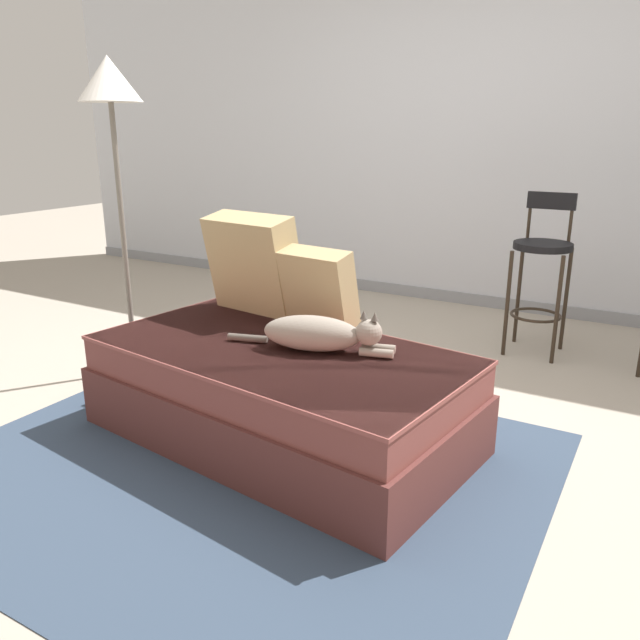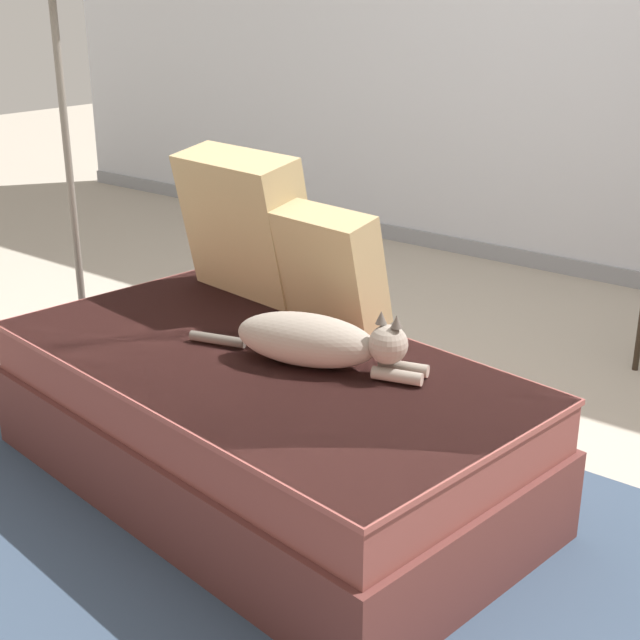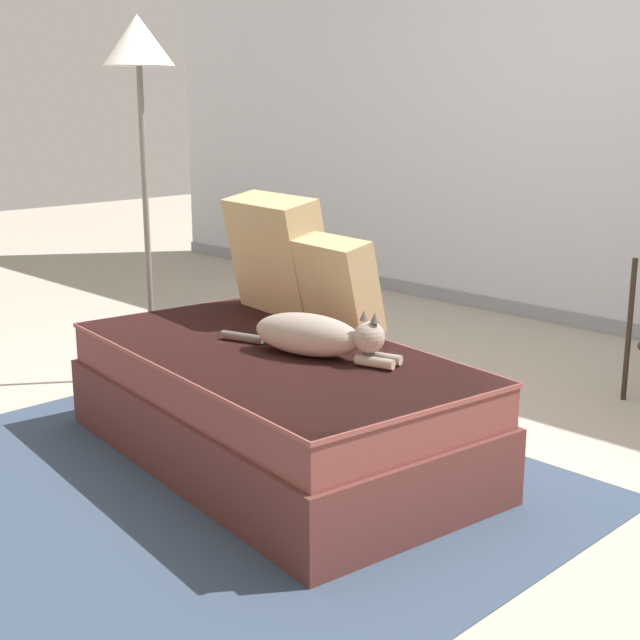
{
  "view_description": "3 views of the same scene",
  "coord_description": "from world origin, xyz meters",
  "views": [
    {
      "loc": [
        1.42,
        -2.5,
        1.33
      ],
      "look_at": [
        0.15,
        -0.3,
        0.55
      ],
      "focal_mm": 35.0,
      "sensor_mm": 36.0,
      "label": 1
    },
    {
      "loc": [
        1.61,
        -2.17,
        1.44
      ],
      "look_at": [
        0.15,
        -0.3,
        0.55
      ],
      "focal_mm": 50.0,
      "sensor_mm": 36.0,
      "label": 2
    },
    {
      "loc": [
        2.35,
        -2.46,
        1.31
      ],
      "look_at": [
        0.15,
        -0.3,
        0.55
      ],
      "focal_mm": 50.0,
      "sensor_mm": 36.0,
      "label": 3
    }
  ],
  "objects": [
    {
      "name": "area_rug",
      "position": [
        0.0,
        -0.7,
        0.0
      ],
      "size": [
        2.36,
        1.98,
        0.01
      ],
      "primitive_type": "cube",
      "color": "#334256",
      "rests_on": "ground"
    },
    {
      "name": "wall_back_panel",
      "position": [
        0.0,
        2.25,
        1.3
      ],
      "size": [
        8.0,
        0.1,
        2.6
      ],
      "primitive_type": "cube",
      "color": "silver",
      "rests_on": "ground"
    },
    {
      "name": "throw_pillow_corner",
      "position": [
        -0.41,
        -0.0,
        0.68
      ],
      "size": [
        0.51,
        0.32,
        0.5
      ],
      "color": "tan",
      "rests_on": "couch"
    },
    {
      "name": "floor_lamp",
      "position": [
        -1.15,
        -0.15,
        1.41
      ],
      "size": [
        0.32,
        0.32,
        1.68
      ],
      "color": "slate",
      "rests_on": "ground"
    },
    {
      "name": "couch",
      "position": [
        0.0,
        -0.4,
        0.22
      ],
      "size": [
        1.76,
        1.09,
        0.43
      ],
      "color": "brown",
      "rests_on": "ground"
    },
    {
      "name": "wall_baseboard_trim",
      "position": [
        0.0,
        2.2,
        0.04
      ],
      "size": [
        8.0,
        0.02,
        0.09
      ],
      "primitive_type": "cube",
      "color": "gray",
      "rests_on": "ground"
    },
    {
      "name": "throw_pillow_middle",
      "position": [
        0.0,
        -0.06,
        0.62
      ],
      "size": [
        0.38,
        0.25,
        0.38
      ],
      "color": "tan",
      "rests_on": "couch"
    },
    {
      "name": "ground_plane",
      "position": [
        0.0,
        0.0,
        0.0
      ],
      "size": [
        16.0,
        16.0,
        0.0
      ],
      "primitive_type": "plane",
      "color": "#A89E8E",
      "rests_on": "ground"
    },
    {
      "name": "cat",
      "position": [
        0.17,
        -0.34,
        0.5
      ],
      "size": [
        0.74,
        0.28,
        0.19
      ],
      "color": "gray",
      "rests_on": "couch"
    }
  ]
}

